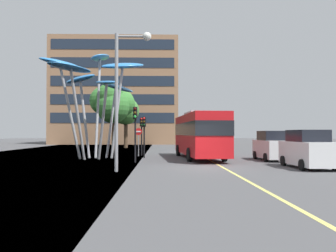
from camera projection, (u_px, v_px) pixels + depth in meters
ground at (191, 168)px, 19.55m from camera, size 120.00×240.00×0.10m
red_bus at (199, 133)px, 26.60m from camera, size 3.26×10.79×3.60m
leaf_sculpture at (96, 77)px, 26.88m from camera, size 8.02×8.96×8.89m
traffic_light_kerb_near at (135, 122)px, 22.80m from camera, size 0.28×0.42×3.71m
traffic_light_kerb_far at (144, 128)px, 27.01m from camera, size 0.28×0.42×3.26m
traffic_light_island_mid at (142, 128)px, 30.11m from camera, size 0.28×0.42×3.35m
car_parked_near at (307, 150)px, 19.29m from camera, size 1.94×4.42×2.14m
car_parked_mid at (272, 146)px, 24.79m from camera, size 1.99×4.23×2.13m
street_lamp at (125, 81)px, 17.49m from camera, size 1.86×0.44×7.13m
tree_pavement_near at (111, 102)px, 39.42m from camera, size 5.27×4.86×7.70m
tree_pavement_far at (123, 109)px, 46.11m from camera, size 4.67×4.92×8.05m
no_entry_sign at (138, 137)px, 29.15m from camera, size 0.60×0.12×2.40m
backdrop_building at (118, 94)px, 67.29m from camera, size 22.76×15.91×19.19m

